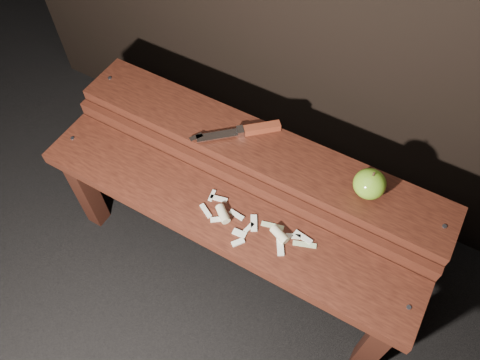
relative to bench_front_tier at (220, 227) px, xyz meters
The scene contains 6 objects.
ground 0.36m from the bench_front_tier, 90.00° to the left, with size 60.00×60.00×0.00m, color black.
bench_front_tier is the anchor object (origin of this frame).
bench_rear_tier 0.23m from the bench_front_tier, 90.00° to the left, with size 1.20×0.21×0.50m.
apple 0.45m from the bench_front_tier, 34.11° to the left, with size 0.09×0.09×0.09m.
knife 0.31m from the bench_front_tier, 99.39° to the left, with size 0.22×0.20×0.02m.
apple_scraps 0.12m from the bench_front_tier, ahead, with size 0.35×0.13×0.03m.
Camera 1 is at (0.38, -0.61, 1.59)m, focal length 35.00 mm.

